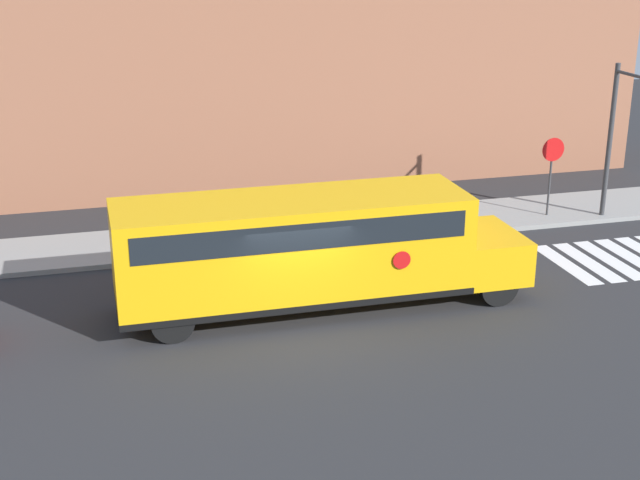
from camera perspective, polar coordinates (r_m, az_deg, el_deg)
ground_plane at (r=21.41m, az=-1.44°, el=-5.50°), size 60.00×60.00×0.00m
sidewalk_strip at (r=27.29m, az=-4.69°, el=0.22°), size 44.00×3.00×0.15m
building_backdrop at (r=32.59m, az=-7.04°, el=10.46°), size 32.00×4.00×8.06m
crosswalk_stripes at (r=27.22m, az=19.29°, el=-1.06°), size 4.70×3.20×0.01m
school_bus at (r=21.78m, az=-0.90°, el=-0.33°), size 10.25×2.57×2.87m
stop_sign at (r=29.49m, az=14.60°, el=4.67°), size 0.76×0.10×2.72m
traffic_light at (r=28.97m, az=19.16°, el=7.03°), size 0.28×2.79×5.06m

